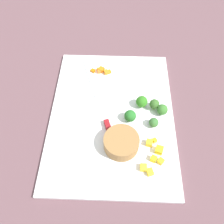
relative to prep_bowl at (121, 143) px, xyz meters
The scene contains 22 objects.
ground_plane 0.12m from the prep_bowl, 164.73° to the right, with size 4.00×4.00×0.00m, color brown.
cutting_board 0.12m from the prep_bowl, 164.73° to the right, with size 0.54×0.39×0.01m, color white.
prep_bowl is the anchor object (origin of this frame).
chef_knife 0.15m from the prep_bowl, 153.69° to the right, with size 0.34×0.13×0.02m.
carrot_dice_0 0.32m from the prep_bowl, 163.79° to the right, with size 0.01×0.01×0.01m, color orange.
carrot_dice_1 0.30m from the prep_bowl, 168.57° to the right, with size 0.01×0.02×0.01m, color orange.
carrot_dice_2 0.31m from the prep_bowl, 163.92° to the right, with size 0.01×0.01×0.01m, color orange.
carrot_dice_3 0.32m from the prep_bowl, 160.10° to the right, with size 0.01×0.01×0.01m, color orange.
carrot_dice_4 0.31m from the prep_bowl, 165.73° to the right, with size 0.02×0.02×0.01m, color orange.
carrot_dice_5 0.30m from the prep_bowl, behind, with size 0.01×0.01×0.01m, color orange.
pepper_dice_0 0.10m from the prep_bowl, 65.70° to the left, with size 0.02×0.02×0.02m, color yellow.
pepper_dice_1 0.11m from the prep_bowl, 44.81° to the left, with size 0.02×0.02×0.01m, color yellow.
pepper_dice_2 0.10m from the prep_bowl, 100.17° to the left, with size 0.01×0.01×0.01m, color yellow.
pepper_dice_3 0.12m from the prep_bowl, 67.07° to the left, with size 0.02×0.02×0.01m, color yellow.
pepper_dice_4 0.08m from the prep_bowl, 95.34° to the left, with size 0.02×0.02×0.02m, color yellow.
pepper_dice_5 0.09m from the prep_bowl, 42.53° to the left, with size 0.02×0.02×0.01m, color yellow.
pepper_dice_6 0.11m from the prep_bowl, 82.43° to the left, with size 0.02×0.02×0.02m, color yellow.
broccoli_floret_0 0.12m from the prep_bowl, 126.83° to the left, with size 0.03×0.03×0.03m.
broccoli_floret_1 0.18m from the prep_bowl, 133.40° to the left, with size 0.03×0.03×0.04m.
broccoli_floret_2 0.17m from the prep_bowl, 143.29° to the left, with size 0.03×0.03×0.04m.
broccoli_floret_3 0.16m from the prep_bowl, 156.65° to the left, with size 0.04×0.04×0.04m.
broccoli_floret_4 0.10m from the prep_bowl, 164.25° to the left, with size 0.04×0.04×0.04m.
Camera 1 is at (0.43, 0.01, 0.65)m, focal length 38.09 mm.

